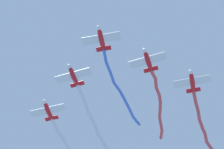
# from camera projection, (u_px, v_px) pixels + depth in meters

# --- Properties ---
(airplane_lead) EXTENTS (7.65, 6.15, 1.98)m
(airplane_lead) POSITION_uv_depth(u_px,v_px,m) (101.00, 39.00, 88.48)
(airplane_lead) COLOR red
(smoke_trail_lead) EXTENTS (14.65, 16.05, 1.01)m
(smoke_trail_lead) POSITION_uv_depth(u_px,v_px,m) (120.00, 91.00, 95.30)
(smoke_trail_lead) COLOR #4C75DB
(airplane_left_wing) EXTENTS (7.28, 6.43, 1.98)m
(airplane_left_wing) POSITION_uv_depth(u_px,v_px,m) (148.00, 60.00, 91.20)
(airplane_left_wing) COLOR red
(smoke_trail_left_wing) EXTENTS (10.85, 18.47, 3.07)m
(smoke_trail_left_wing) POSITION_uv_depth(u_px,v_px,m) (159.00, 106.00, 99.12)
(smoke_trail_left_wing) COLOR #DB4C4C
(airplane_right_wing) EXTENTS (7.30, 6.41, 1.98)m
(airplane_right_wing) POSITION_uv_depth(u_px,v_px,m) (73.00, 75.00, 93.59)
(airplane_right_wing) COLOR red
(smoke_trail_right_wing) EXTENTS (13.96, 16.78, 1.34)m
(smoke_trail_right_wing) POSITION_uv_depth(u_px,v_px,m) (94.00, 122.00, 100.30)
(smoke_trail_right_wing) COLOR white
(airplane_slot) EXTENTS (7.60, 6.20, 1.98)m
(airplane_slot) POSITION_uv_depth(u_px,v_px,m) (192.00, 81.00, 93.67)
(airplane_slot) COLOR red
(smoke_trail_slot) EXTENTS (15.02, 16.71, 3.00)m
(smoke_trail_slot) POSITION_uv_depth(u_px,v_px,m) (203.00, 126.00, 101.77)
(smoke_trail_slot) COLOR #DB4C4C
(airplane_trail) EXTENTS (7.46, 6.32, 1.98)m
(airplane_trail) POSITION_uv_depth(u_px,v_px,m) (48.00, 110.00, 98.19)
(airplane_trail) COLOR red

